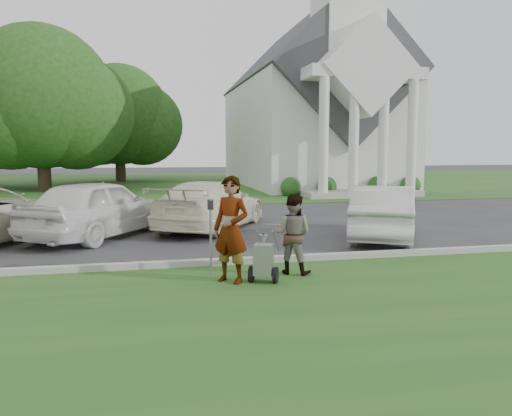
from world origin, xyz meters
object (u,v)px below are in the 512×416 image
object	(u,v)px
tree_left	(41,104)
car_d	(383,212)
person_right	(293,235)
car_c	(211,205)
church	(311,98)
person_left	(231,230)
tree_back	(119,119)
parking_meter_near	(211,227)
car_b	(99,208)
striping_cart	(264,261)

from	to	relation	value
tree_left	car_d	size ratio (longest dim) A/B	2.37
person_right	car_c	size ratio (longest dim) A/B	0.31
church	person_left	xyz separation A→B (m)	(-9.47, -23.98, -4.95)
tree_back	person_left	bearing A→B (deg)	-83.45
church	car_c	size ratio (longest dim) A/B	4.67
parking_meter_near	car_d	distance (m)	6.03
person_right	church	bearing A→B (deg)	-75.86
person_left	car_b	distance (m)	6.23
striping_cart	person_right	size ratio (longest dim) A/B	0.72
person_left	person_right	xyz separation A→B (m)	(1.30, 0.40, -0.20)
tree_back	car_d	xyz separation A→B (m)	(8.42, -27.13, -3.99)
tree_left	person_right	distance (m)	24.51
person_left	car_d	size ratio (longest dim) A/B	0.44
tree_left	person_left	world-z (taller)	tree_left
car_d	parking_meter_near	bearing A→B (deg)	58.47
tree_left	car_b	size ratio (longest dim) A/B	2.17
tree_back	car_d	world-z (taller)	tree_back
tree_back	person_right	distance (m)	31.08
tree_back	person_right	xyz separation A→B (m)	(4.84, -30.45, -3.93)
striping_cart	person_left	size ratio (longest dim) A/B	0.57
church	tree_back	size ratio (longest dim) A/B	2.51
tree_left	car_b	distance (m)	18.44
tree_left	car_d	bearing A→B (deg)	-57.00
car_b	tree_left	bearing A→B (deg)	-41.89
church	person_left	distance (m)	26.25
car_c	car_d	bearing A→B (deg)	178.86
church	tree_back	distance (m)	14.77
tree_back	car_c	distance (m)	25.06
person_left	striping_cart	bearing A→B (deg)	28.90
person_left	car_b	size ratio (longest dim) A/B	0.40
tree_left	striping_cart	xyz separation A→B (m)	(8.13, -22.99, -4.69)
church	tree_left	xyz separation A→B (m)	(-17.01, -1.13, -0.83)
car_b	car_c	xyz separation A→B (m)	(3.27, 0.88, -0.08)
church	car_b	bearing A→B (deg)	-123.75
car_d	church	bearing A→B (deg)	-74.99
parking_meter_near	car_d	xyz separation A→B (m)	(5.18, 3.08, -0.22)
striping_cart	church	bearing A→B (deg)	93.92
car_d	striping_cart	bearing A→B (deg)	69.63
striping_cart	car_b	world-z (taller)	car_b
tree_left	person_left	distance (m)	24.41
striping_cart	car_d	size ratio (longest dim) A/B	0.25
car_c	person_right	bearing A→B (deg)	128.42
church	person_right	size ratio (longest dim) A/B	15.21
person_left	parking_meter_near	bearing A→B (deg)	157.27
car_d	tree_back	bearing A→B (deg)	-44.99
parking_meter_near	car_b	bearing A→B (deg)	117.47
person_left	parking_meter_near	world-z (taller)	person_left
church	parking_meter_near	distance (m)	25.79
car_b	car_d	size ratio (longest dim) A/B	1.09
person_left	car_c	xyz separation A→B (m)	(0.42, 6.42, -0.24)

